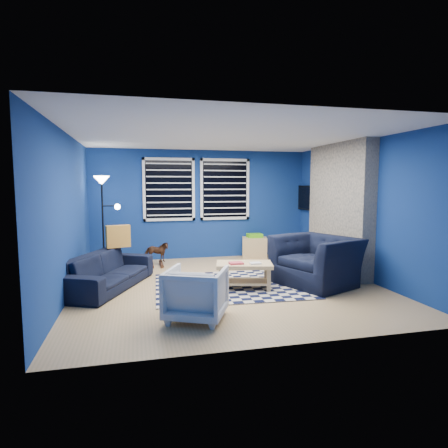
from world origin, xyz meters
name	(u,v)px	position (x,y,z in m)	size (l,w,h in m)	color
floor	(227,285)	(0.00, 0.00, 0.00)	(5.00, 5.00, 0.00)	tan
ceiling	(227,136)	(0.00, 0.00, 2.50)	(5.00, 5.00, 0.00)	white
wall_back	(202,204)	(0.00, 2.50, 1.25)	(5.00, 5.00, 0.00)	navy
wall_left	(68,215)	(-2.50, 0.00, 1.25)	(5.00, 5.00, 0.00)	navy
wall_right	(360,210)	(2.50, 0.00, 1.25)	(5.00, 5.00, 0.00)	navy
fireplace	(338,211)	(2.36, 0.50, 1.20)	(0.65, 2.00, 2.50)	gray
window_left	(169,189)	(-0.75, 2.46, 1.60)	(1.17, 0.06, 1.42)	black
window_right	(225,189)	(0.55, 2.46, 1.60)	(1.17, 0.06, 1.42)	black
tv	(308,198)	(2.45, 2.00, 1.40)	(0.07, 1.00, 0.58)	black
rug	(231,286)	(0.04, -0.08, 0.01)	(2.50, 2.00, 0.02)	black
sofa	(108,271)	(-1.96, 0.26, 0.29)	(0.78, 1.99, 0.58)	black
armchair_big	(316,261)	(1.49, -0.32, 0.41)	(1.11, 1.27, 0.83)	black
armchair_bent	(196,294)	(-0.77, -1.50, 0.33)	(0.71, 0.73, 0.67)	gray
rocking_horse	(156,252)	(-1.09, 1.84, 0.29)	(0.52, 0.24, 0.44)	#452616
coffee_table	(244,270)	(0.22, -0.29, 0.31)	(1.00, 0.72, 0.45)	tan
cabinet	(255,247)	(1.22, 2.25, 0.25)	(0.65, 0.51, 0.56)	tan
floor_lamp	(103,193)	(-2.13, 1.85, 1.54)	(0.51, 0.32, 1.88)	black
throw_pillow	(118,236)	(-1.81, 0.86, 0.78)	(0.42, 0.13, 0.40)	gold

